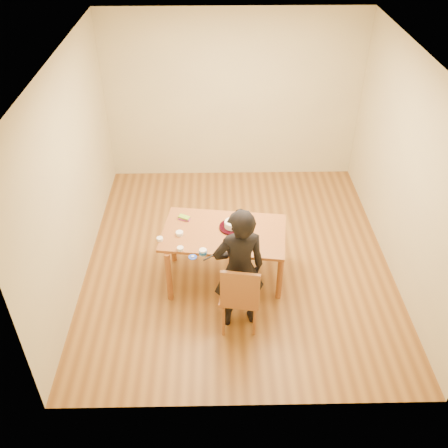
{
  "coord_description": "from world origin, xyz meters",
  "views": [
    {
      "loc": [
        -0.29,
        -5.14,
        4.41
      ],
      "look_at": [
        -0.19,
        -0.44,
        0.9
      ],
      "focal_mm": 40.0,
      "sensor_mm": 36.0,
      "label": 1
    }
  ],
  "objects_px": {
    "cake_plate": "(232,227)",
    "person": "(239,270)",
    "dining_table": "(224,233)",
    "dining_chair": "(239,295)",
    "cake": "(232,224)"
  },
  "relations": [
    {
      "from": "dining_chair",
      "to": "dining_table",
      "type": "bearing_deg",
      "value": 110.24
    },
    {
      "from": "dining_table",
      "to": "dining_chair",
      "type": "relative_size",
      "value": 3.64
    },
    {
      "from": "cake",
      "to": "dining_table",
      "type": "bearing_deg",
      "value": -145.73
    },
    {
      "from": "dining_chair",
      "to": "cake_plate",
      "type": "bearing_deg",
      "value": 102.38
    },
    {
      "from": "dining_table",
      "to": "cake_plate",
      "type": "relative_size",
      "value": 4.6
    },
    {
      "from": "dining_chair",
      "to": "cake",
      "type": "xyz_separation_m",
      "value": [
        -0.05,
        0.85,
        0.35
      ]
    },
    {
      "from": "dining_table",
      "to": "cake_plate",
      "type": "height_order",
      "value": "cake_plate"
    },
    {
      "from": "dining_chair",
      "to": "cake",
      "type": "relative_size",
      "value": 2.07
    },
    {
      "from": "cake_plate",
      "to": "person",
      "type": "relative_size",
      "value": 0.2
    },
    {
      "from": "dining_table",
      "to": "person",
      "type": "height_order",
      "value": "person"
    },
    {
      "from": "dining_table",
      "to": "cake",
      "type": "relative_size",
      "value": 7.53
    },
    {
      "from": "dining_chair",
      "to": "cake_plate",
      "type": "relative_size",
      "value": 1.26
    },
    {
      "from": "dining_chair",
      "to": "cake",
      "type": "distance_m",
      "value": 0.92
    },
    {
      "from": "dining_chair",
      "to": "cake",
      "type": "bearing_deg",
      "value": 102.38
    },
    {
      "from": "dining_table",
      "to": "person",
      "type": "xyz_separation_m",
      "value": [
        0.15,
        -0.73,
        0.06
      ]
    }
  ]
}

